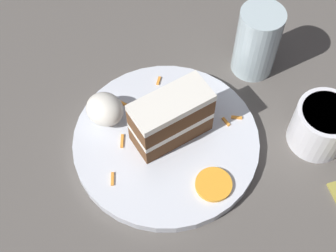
{
  "coord_description": "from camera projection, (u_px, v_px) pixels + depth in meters",
  "views": [
    {
      "loc": [
        -0.17,
        0.26,
        0.64
      ],
      "look_at": [
        0.05,
        -0.0,
        0.08
      ],
      "focal_mm": 50.0,
      "sensor_mm": 36.0,
      "label": 1
    }
  ],
  "objects": [
    {
      "name": "plate",
      "position": [
        168.0,
        139.0,
        0.69
      ],
      "size": [
        0.27,
        0.27,
        0.02
      ],
      "primitive_type": "cylinder",
      "color": "silver",
      "rests_on": "dining_table"
    },
    {
      "name": "cake_slice",
      "position": [
        171.0,
        118.0,
        0.65
      ],
      "size": [
        0.08,
        0.12,
        0.08
      ],
      "rotation": [
        0.0,
        0.0,
        2.81
      ],
      "color": "brown",
      "rests_on": "plate"
    },
    {
      "name": "drinking_glass",
      "position": [
        256.0,
        45.0,
        0.73
      ],
      "size": [
        0.07,
        0.07,
        0.12
      ],
      "color": "silver",
      "rests_on": "dining_table"
    },
    {
      "name": "orange_garnish",
      "position": [
        214.0,
        184.0,
        0.64
      ],
      "size": [
        0.05,
        0.05,
        0.01
      ],
      "primitive_type": "cylinder",
      "color": "orange",
      "rests_on": "plate"
    },
    {
      "name": "ground_plane",
      "position": [
        192.0,
        175.0,
        0.71
      ],
      "size": [
        6.0,
        6.0,
        0.0
      ],
      "primitive_type": "plane",
      "color": "#38332D",
      "rests_on": "ground"
    },
    {
      "name": "dining_table",
      "position": [
        193.0,
        169.0,
        0.69
      ],
      "size": [
        1.36,
        0.87,
        0.04
      ],
      "primitive_type": "cube",
      "color": "#56514C",
      "rests_on": "ground"
    },
    {
      "name": "coffee_mug",
      "position": [
        322.0,
        125.0,
        0.67
      ],
      "size": [
        0.08,
        0.08,
        0.07
      ],
      "color": "white",
      "rests_on": "dining_table"
    },
    {
      "name": "cream_dollop",
      "position": [
        105.0,
        109.0,
        0.68
      ],
      "size": [
        0.06,
        0.05,
        0.04
      ],
      "primitive_type": "ellipsoid",
      "color": "white",
      "rests_on": "plate"
    },
    {
      "name": "carrot_shreds_scatter",
      "position": [
        165.0,
        121.0,
        0.69
      ],
      "size": [
        0.16,
        0.21,
        0.0
      ],
      "color": "orange",
      "rests_on": "plate"
    }
  ]
}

